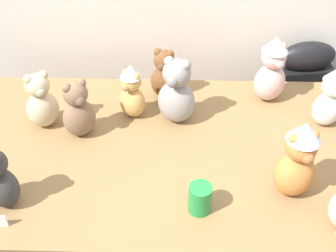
# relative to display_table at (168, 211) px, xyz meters

# --- Properties ---
(display_table) EXTENTS (1.65, 0.96, 0.78)m
(display_table) POSITION_rel_display_table_xyz_m (0.00, 0.00, 0.00)
(display_table) COLOR olive
(display_table) RESTS_ON ground_plane
(instrument_case) EXTENTS (0.29, 0.16, 0.92)m
(instrument_case) POSITION_rel_display_table_xyz_m (0.67, 0.61, 0.07)
(instrument_case) COLOR black
(instrument_case) RESTS_ON ground_plane
(teddy_bear_snow) EXTENTS (0.15, 0.14, 0.28)m
(teddy_bear_snow) POSITION_rel_display_table_xyz_m (0.65, 0.18, 0.53)
(teddy_bear_snow) COLOR white
(teddy_bear_snow) RESTS_ON display_table
(teddy_bear_sand) EXTENTS (0.17, 0.16, 0.26)m
(teddy_bear_sand) POSITION_rel_display_table_xyz_m (-0.52, 0.14, 0.51)
(teddy_bear_sand) COLOR #CCB78E
(teddy_bear_sand) RESTS_ON display_table
(teddy_bear_ginger) EXTENTS (0.17, 0.16, 0.32)m
(teddy_bear_ginger) POSITION_rel_display_table_xyz_m (0.44, -0.21, 0.55)
(teddy_bear_ginger) COLOR #D17F3D
(teddy_bear_ginger) RESTS_ON display_table
(teddy_bear_ash) EXTENTS (0.19, 0.17, 0.30)m
(teddy_bear_ash) POSITION_rel_display_table_xyz_m (0.03, 0.18, 0.53)
(teddy_bear_ash) COLOR gray
(teddy_bear_ash) RESTS_ON display_table
(teddy_bear_blush) EXTENTS (0.18, 0.17, 0.32)m
(teddy_bear_blush) POSITION_rel_display_table_xyz_m (0.44, 0.34, 0.55)
(teddy_bear_blush) COLOR beige
(teddy_bear_blush) RESTS_ON display_table
(teddy_bear_honey) EXTENTS (0.15, 0.14, 0.25)m
(teddy_bear_honey) POSITION_rel_display_table_xyz_m (-0.16, 0.21, 0.52)
(teddy_bear_honey) COLOR tan
(teddy_bear_honey) RESTS_ON display_table
(teddy_bear_chestnut) EXTENTS (0.14, 0.13, 0.24)m
(teddy_bear_chestnut) POSITION_rel_display_table_xyz_m (-0.03, 0.35, 0.50)
(teddy_bear_chestnut) COLOR brown
(teddy_bear_chestnut) RESTS_ON display_table
(teddy_bear_mocha) EXTENTS (0.17, 0.17, 0.26)m
(teddy_bear_mocha) POSITION_rel_display_table_xyz_m (-0.36, 0.08, 0.51)
(teddy_bear_mocha) COLOR #7F6047
(teddy_bear_mocha) RESTS_ON display_table
(party_cup_green) EXTENTS (0.08, 0.08, 0.11)m
(party_cup_green) POSITION_rel_display_table_xyz_m (0.12, -0.30, 0.45)
(party_cup_green) COLOR #238C3D
(party_cup_green) RESTS_ON display_table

